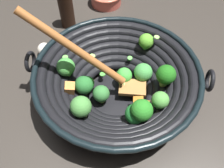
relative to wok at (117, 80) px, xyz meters
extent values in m
plane|color=#332D28|center=(0.00, 0.00, -0.07)|extent=(4.00, 4.00, 0.00)
cylinder|color=black|center=(0.00, 0.00, -0.06)|extent=(0.15, 0.15, 0.01)
torus|color=black|center=(0.00, 0.00, -0.05)|extent=(0.21, 0.21, 0.03)
torus|color=black|center=(0.00, 0.00, -0.04)|extent=(0.24, 0.24, 0.03)
torus|color=black|center=(0.00, 0.00, -0.03)|extent=(0.27, 0.27, 0.03)
torus|color=black|center=(0.00, 0.00, -0.01)|extent=(0.30, 0.30, 0.03)
torus|color=black|center=(0.00, 0.00, 0.00)|extent=(0.33, 0.33, 0.03)
torus|color=black|center=(0.00, 0.00, 0.01)|extent=(0.37, 0.37, 0.03)
torus|color=black|center=(0.00, 0.00, 0.02)|extent=(0.40, 0.40, 0.03)
torus|color=black|center=(0.00, 0.00, 0.03)|extent=(0.42, 0.42, 0.01)
torus|color=black|center=(-0.21, 0.06, 0.03)|extent=(0.03, 0.05, 0.05)
torus|color=black|center=(0.21, -0.06, 0.03)|extent=(0.03, 0.05, 0.05)
cylinder|color=#8BC355|center=(-0.08, 0.09, 0.00)|extent=(0.02, 0.02, 0.01)
sphere|color=#4E973F|center=(-0.08, 0.09, 0.02)|extent=(0.04, 0.04, 0.04)
cylinder|color=#75C156|center=(0.12, -0.04, -0.01)|extent=(0.02, 0.02, 0.02)
sphere|color=green|center=(0.12, -0.04, 0.02)|extent=(0.05, 0.05, 0.05)
cylinder|color=#659443|center=(-0.12, 0.02, 0.00)|extent=(0.02, 0.03, 0.03)
sphere|color=#1D6417|center=(-0.12, 0.02, 0.03)|extent=(0.05, 0.05, 0.05)
cylinder|color=#7AAC52|center=(0.09, 0.08, 0.00)|extent=(0.03, 0.03, 0.02)
sphere|color=#47893D|center=(0.09, 0.08, 0.03)|extent=(0.05, 0.05, 0.05)
cylinder|color=#5A9D3D|center=(-0.10, -0.10, 0.00)|extent=(0.02, 0.02, 0.01)
sphere|color=#58A42D|center=(-0.10, -0.10, 0.02)|extent=(0.04, 0.04, 0.04)
cylinder|color=#82BC4C|center=(-0.08, -0.03, -0.05)|extent=(0.02, 0.02, 0.02)
sphere|color=#429443|center=(-0.08, -0.03, -0.01)|extent=(0.05, 0.05, 0.05)
cylinder|color=#679B38|center=(0.04, 0.02, -0.05)|extent=(0.03, 0.03, 0.02)
sphere|color=#347536|center=(0.04, 0.02, -0.02)|extent=(0.04, 0.04, 0.04)
cylinder|color=#83C152|center=(-0.02, -0.03, -0.05)|extent=(0.02, 0.02, 0.02)
sphere|color=green|center=(-0.02, -0.03, -0.02)|extent=(0.04, 0.04, 0.04)
cylinder|color=#58903A|center=(-0.02, 0.11, -0.03)|extent=(0.02, 0.02, 0.02)
sphere|color=#1F722B|center=(-0.02, 0.11, 0.00)|extent=(0.05, 0.05, 0.05)
cylinder|color=#76C159|center=(0.08, 0.00, -0.03)|extent=(0.02, 0.02, 0.02)
sphere|color=#276D2E|center=(0.08, 0.00, -0.01)|extent=(0.05, 0.05, 0.05)
cylinder|color=#6A9D4B|center=(-0.04, 0.11, -0.01)|extent=(0.02, 0.02, 0.02)
sphere|color=#277B22|center=(-0.04, 0.11, 0.02)|extent=(0.05, 0.05, 0.05)
cylinder|color=#8BAC45|center=(0.08, -0.02, -0.05)|extent=(0.02, 0.02, 0.02)
sphere|color=#206C1B|center=(0.08, -0.02, -0.02)|extent=(0.04, 0.04, 0.04)
cube|color=#C87025|center=(-0.05, 0.06, -0.03)|extent=(0.03, 0.03, 0.03)
cube|color=orange|center=(-0.05, 0.07, -0.03)|extent=(0.03, 0.03, 0.03)
cube|color=#CE7C39|center=(0.12, 0.01, 0.00)|extent=(0.03, 0.03, 0.03)
cube|color=#BE771D|center=(-0.07, -0.01, -0.04)|extent=(0.02, 0.02, 0.03)
cylinder|color=#56B247|center=(0.03, -0.06, -0.02)|extent=(0.01, 0.01, 0.01)
cylinder|color=#99D166|center=(-0.02, 0.00, -0.03)|extent=(0.01, 0.01, 0.01)
cylinder|color=#99D166|center=(0.05, -0.09, 0.00)|extent=(0.02, 0.02, 0.01)
cylinder|color=#99D166|center=(-0.12, -0.09, 0.04)|extent=(0.02, 0.02, 0.00)
cylinder|color=#99D166|center=(0.09, 0.01, -0.02)|extent=(0.01, 0.01, 0.00)
cylinder|color=#99D166|center=(-0.01, -0.01, -0.03)|extent=(0.02, 0.02, 0.01)
cylinder|color=#6BC651|center=(0.12, -0.08, 0.02)|extent=(0.02, 0.02, 0.01)
cylinder|color=#56B247|center=(-0.05, -0.08, -0.01)|extent=(0.01, 0.01, 0.01)
cylinder|color=#56B247|center=(0.03, -0.05, -0.03)|extent=(0.02, 0.02, 0.01)
cube|color=#9E6B38|center=(-0.04, 0.01, -0.03)|extent=(0.08, 0.07, 0.01)
cylinder|color=#A76431|center=(0.09, -0.02, 0.09)|extent=(0.23, 0.07, 0.21)
cylinder|color=black|center=(0.12, -0.33, 0.00)|extent=(0.05, 0.05, 0.13)
cylinder|color=#56B247|center=(-0.04, -0.42, -0.05)|extent=(0.02, 0.02, 0.01)
cylinder|color=#99D166|center=(-0.01, -0.42, -0.05)|extent=(0.01, 0.01, 0.00)
sphere|color=silver|center=(0.19, -0.19, -0.05)|extent=(0.04, 0.04, 0.04)
camera|label=1|loc=(0.07, 0.37, 0.47)|focal=38.32mm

